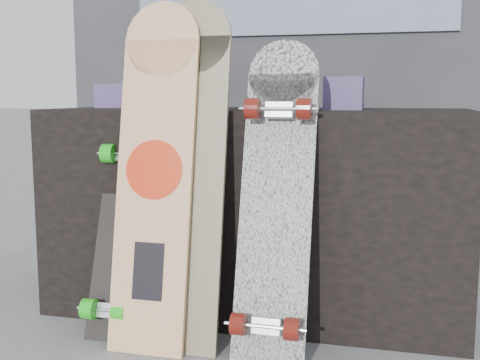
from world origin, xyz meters
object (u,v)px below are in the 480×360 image
(longboard_celtic, at_px, (189,163))
(longboard_cascadia, at_px, (276,193))
(vendor_table, at_px, (256,210))
(skateboard_dark, at_px, (122,217))
(longboard_geisha, at_px, (155,165))

(longboard_celtic, relative_size, longboard_cascadia, 1.13)
(vendor_table, bearing_deg, skateboard_dark, -141.06)
(longboard_celtic, bearing_deg, longboard_cascadia, -2.34)
(vendor_table, bearing_deg, longboard_geisha, -122.07)
(longboard_geisha, distance_m, longboard_celtic, 0.11)
(vendor_table, relative_size, skateboard_dark, 1.96)
(skateboard_dark, bearing_deg, longboard_cascadia, -5.27)
(vendor_table, height_order, longboard_cascadia, longboard_cascadia)
(longboard_cascadia, height_order, skateboard_dark, longboard_cascadia)
(longboard_geisha, height_order, longboard_celtic, longboard_celtic)
(longboard_cascadia, bearing_deg, vendor_table, 111.75)
(longboard_geisha, height_order, skateboard_dark, longboard_geisha)
(vendor_table, relative_size, longboard_geisha, 1.36)
(longboard_cascadia, bearing_deg, skateboard_dark, 174.73)
(longboard_geisha, height_order, longboard_cascadia, longboard_geisha)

